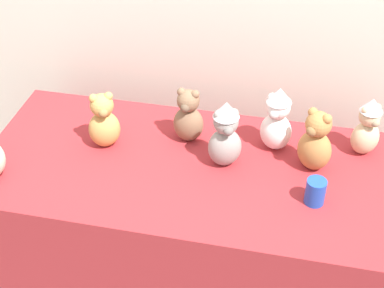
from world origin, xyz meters
name	(u,v)px	position (x,y,z in m)	size (l,w,h in m)	color
display_table	(192,229)	(0.00, 0.25, 0.39)	(1.83, 0.85, 0.78)	maroon
teddy_bear_snow	(277,120)	(0.33, 0.46, 0.94)	(0.17, 0.16, 0.31)	white
teddy_bear_sand	(368,127)	(0.72, 0.50, 0.92)	(0.16, 0.16, 0.28)	#CCB78E
teddy_bear_honey	(104,122)	(-0.41, 0.32, 0.91)	(0.18, 0.17, 0.27)	tan
teddy_bear_caramel	(315,142)	(0.50, 0.35, 0.92)	(0.19, 0.18, 0.29)	#B27A42
teddy_bear_ash	(225,135)	(0.13, 0.30, 0.94)	(0.18, 0.17, 0.32)	gray
teddy_bear_mocha	(188,117)	(-0.06, 0.43, 0.91)	(0.15, 0.13, 0.27)	#7F6047
party_cup_blue	(315,192)	(0.52, 0.14, 0.84)	(0.08, 0.08, 0.11)	blue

